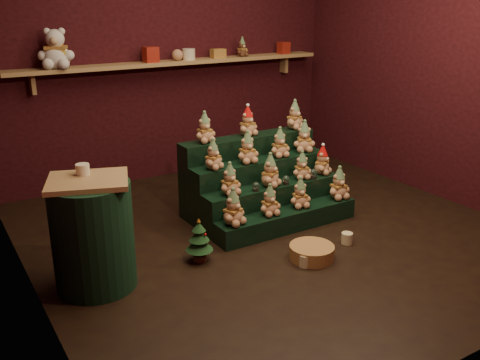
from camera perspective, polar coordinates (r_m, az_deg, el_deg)
ground at (r=4.75m, az=3.50°, el=-5.63°), size 4.00×4.00×0.00m
back_wall at (r=6.14m, az=-7.58°, el=13.43°), size 4.00×0.10×2.80m
left_wall at (r=3.60m, az=-24.15°, el=8.13°), size 0.10×4.00×2.80m
right_wall at (r=5.79m, az=21.06°, el=12.04°), size 0.10×4.00×2.80m
back_shelf at (r=5.99m, az=-6.82°, el=12.30°), size 3.60×0.26×0.24m
riser_tier_front at (r=4.80m, az=5.08°, el=-4.25°), size 1.40×0.22×0.18m
riser_tier_midfront at (r=4.93m, az=3.59°, el=-2.44°), size 1.40×0.22×0.36m
riser_tier_midback at (r=5.07m, az=2.18°, el=-0.72°), size 1.40×0.22×0.54m
riser_tier_back at (r=5.21m, az=0.85°, el=0.91°), size 1.40×0.22×0.72m
teddy_0 at (r=4.40m, az=-0.75°, el=-2.91°), size 0.28×0.26×0.31m
teddy_1 at (r=4.61m, az=3.19°, el=-2.16°), size 0.20×0.18×0.27m
teddy_2 at (r=4.80m, az=6.43°, el=-1.36°), size 0.23×0.21×0.27m
teddy_3 at (r=5.06m, az=10.50°, el=-0.33°), size 0.23×0.21×0.30m
teddy_4 at (r=4.56m, az=-1.10°, el=0.09°), size 0.22×0.20×0.28m
teddy_5 at (r=4.77m, az=3.23°, el=1.04°), size 0.28×0.27×0.30m
teddy_6 at (r=5.00m, az=6.62°, el=1.56°), size 0.22×0.21×0.26m
teddy_7 at (r=5.16m, az=8.78°, el=2.12°), size 0.26×0.25×0.28m
teddy_8 at (r=4.67m, az=-2.90°, el=2.74°), size 0.24×0.23×0.26m
teddy_9 at (r=4.84m, az=0.79°, el=3.50°), size 0.21×0.20×0.29m
teddy_10 at (r=5.04m, az=4.26°, el=4.00°), size 0.21×0.19×0.27m
teddy_11 at (r=5.24m, az=6.87°, el=4.63°), size 0.28×0.27×0.30m
teddy_12 at (r=4.85m, az=-3.79°, el=5.60°), size 0.21×0.19×0.27m
teddy_13 at (r=5.09m, az=0.82°, el=6.29°), size 0.23×0.22×0.28m
teddy_14 at (r=5.39m, az=5.84°, el=6.93°), size 0.24×0.23×0.28m
snow_globe_a at (r=4.68m, az=1.71°, el=-0.71°), size 0.06×0.06×0.08m
snow_globe_b at (r=4.86m, az=4.93°, el=-0.01°), size 0.06×0.06×0.08m
snow_globe_c at (r=5.04m, az=7.81°, el=0.67°), size 0.07×0.07×0.09m
side_table at (r=3.89m, az=-15.42°, el=-5.60°), size 0.65×0.59×0.81m
table_ornament at (r=3.82m, az=-16.44°, el=1.10°), size 0.09×0.09×0.08m
mini_christmas_tree at (r=4.20m, az=-4.38°, el=-6.43°), size 0.21×0.21×0.36m
mug_left at (r=4.20m, az=6.95°, el=-8.49°), size 0.10×0.10×0.10m
mug_right at (r=4.62m, az=11.34°, el=-6.11°), size 0.10×0.10×0.10m
wicker_basket at (r=4.31m, az=7.65°, el=-7.64°), size 0.45×0.45×0.11m
white_bear at (r=5.52m, az=-19.10°, el=13.63°), size 0.43×0.41×0.48m
brown_bear at (r=6.34m, az=0.24°, el=13.99°), size 0.16×0.15×0.21m
gift_tin_red_a at (r=5.83m, az=-9.50°, el=13.06°), size 0.14×0.14×0.16m
gift_tin_cream at (r=6.02m, az=-5.49°, el=13.21°), size 0.14×0.14×0.12m
gift_tin_red_b at (r=6.68m, az=4.67°, el=13.88°), size 0.12×0.12×0.14m
shelf_plush_ball at (r=5.96m, az=-6.69°, el=13.11°), size 0.12×0.12×0.12m
scarf_gift_box at (r=6.19m, az=-2.35°, el=13.34°), size 0.16×0.10×0.10m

